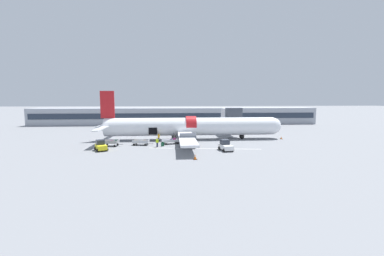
% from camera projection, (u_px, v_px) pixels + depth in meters
% --- Properties ---
extents(ground_plane, '(500.00, 500.00, 0.00)m').
position_uv_depth(ground_plane, '(181.00, 144.00, 48.76)').
color(ground_plane, slate).
extents(apron_marking_line, '(19.36, 2.89, 0.01)m').
position_uv_depth(apron_marking_line, '(204.00, 149.00, 44.51)').
color(apron_marking_line, silver).
rests_on(apron_marking_line, ground_plane).
extents(terminal_strip, '(94.33, 8.93, 5.52)m').
position_uv_depth(terminal_strip, '(176.00, 116.00, 87.49)').
color(terminal_strip, '#9EA3AD').
rests_on(terminal_strip, ground_plane).
extents(jet_bridge_stub, '(3.57, 8.67, 6.58)m').
position_uv_depth(jet_bridge_stub, '(231.00, 115.00, 59.95)').
color(jet_bridge_stub, '#4C4C51').
rests_on(jet_bridge_stub, ground_plane).
extents(airplane, '(39.52, 35.04, 10.19)m').
position_uv_depth(airplane, '(188.00, 127.00, 54.14)').
color(airplane, white).
rests_on(airplane, ground_plane).
extents(baggage_tug_lead, '(2.35, 3.43, 1.78)m').
position_uv_depth(baggage_tug_lead, '(226.00, 146.00, 42.87)').
color(baggage_tug_lead, white).
rests_on(baggage_tug_lead, ground_plane).
extents(baggage_tug_mid, '(2.67, 3.22, 1.75)m').
position_uv_depth(baggage_tug_mid, '(101.00, 146.00, 42.87)').
color(baggage_tug_mid, yellow).
rests_on(baggage_tug_mid, ground_plane).
extents(baggage_cart_loading, '(4.28, 2.45, 1.06)m').
position_uv_depth(baggage_cart_loading, '(171.00, 141.00, 49.06)').
color(baggage_cart_loading, silver).
rests_on(baggage_cart_loading, ground_plane).
extents(baggage_cart_queued, '(3.99, 2.13, 0.99)m').
position_uv_depth(baggage_cart_queued, '(141.00, 142.00, 47.90)').
color(baggage_cart_queued, '#B7BABF').
rests_on(baggage_cart_queued, ground_plane).
extents(baggage_cart_empty, '(3.78, 2.28, 1.18)m').
position_uv_depth(baggage_cart_empty, '(111.00, 143.00, 46.78)').
color(baggage_cart_empty, '#999BA0').
rests_on(baggage_cart_empty, ground_plane).
extents(ground_crew_loader_a, '(0.56, 0.51, 1.67)m').
position_uv_depth(ground_crew_loader_a, '(157.00, 142.00, 45.86)').
color(ground_crew_loader_a, '#1E2338').
rests_on(ground_crew_loader_a, ground_plane).
extents(ground_crew_loader_b, '(0.59, 0.59, 1.85)m').
position_uv_depth(ground_crew_loader_b, '(190.00, 138.00, 50.30)').
color(ground_crew_loader_b, '#2D2D33').
rests_on(ground_crew_loader_b, ground_plane).
extents(ground_crew_driver, '(0.49, 0.60, 1.73)m').
position_uv_depth(ground_crew_driver, '(159.00, 137.00, 51.38)').
color(ground_crew_driver, '#1E2338').
rests_on(ground_crew_driver, ground_plane).
extents(suitcase_on_tarmac_upright, '(0.56, 0.48, 0.86)m').
position_uv_depth(suitcase_on_tarmac_upright, '(163.00, 144.00, 46.61)').
color(suitcase_on_tarmac_upright, '#14472D').
rests_on(suitcase_on_tarmac_upright, ground_plane).
extents(safety_cone_nose, '(0.61, 0.61, 0.55)m').
position_uv_depth(safety_cone_nose, '(281.00, 138.00, 55.05)').
color(safety_cone_nose, black).
rests_on(safety_cone_nose, ground_plane).
extents(safety_cone_engine_left, '(0.58, 0.58, 0.79)m').
position_uv_depth(safety_cone_engine_left, '(195.00, 157.00, 36.44)').
color(safety_cone_engine_left, black).
rests_on(safety_cone_engine_left, ground_plane).
extents(safety_cone_wingtip, '(0.47, 0.47, 0.64)m').
position_uv_depth(safety_cone_wingtip, '(198.00, 146.00, 45.52)').
color(safety_cone_wingtip, black).
rests_on(safety_cone_wingtip, ground_plane).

